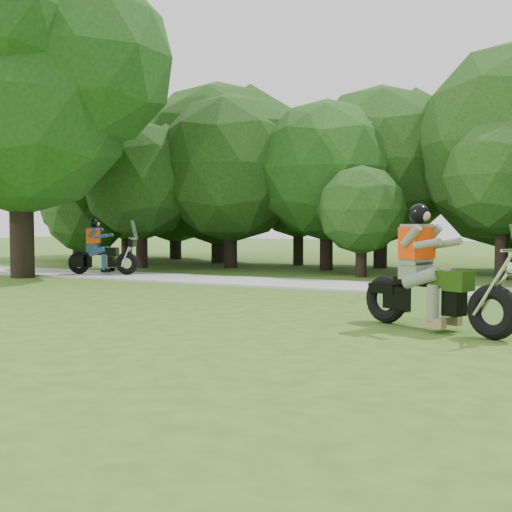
% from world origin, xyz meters
% --- Properties ---
extents(ground, '(100.00, 100.00, 0.00)m').
position_xyz_m(ground, '(0.00, 0.00, 0.00)').
color(ground, '#335E1A').
rests_on(ground, ground).
extents(walkway, '(60.00, 2.20, 0.06)m').
position_xyz_m(walkway, '(0.00, 8.00, 0.03)').
color(walkway, '#AAAAA4').
rests_on(walkway, ground).
extents(tree_line, '(39.91, 11.95, 7.84)m').
position_xyz_m(tree_line, '(1.16, 14.81, 3.65)').
color(tree_line, black).
rests_on(tree_line, ground).
extents(big_tree_west, '(8.64, 6.56, 9.96)m').
position_xyz_m(big_tree_west, '(-10.54, 6.85, 5.76)').
color(big_tree_west, black).
rests_on(big_tree_west, ground).
extents(chopper_motorcycle, '(2.53, 1.49, 1.88)m').
position_xyz_m(chopper_motorcycle, '(1.93, 2.55, 0.70)').
color(chopper_motorcycle, black).
rests_on(chopper_motorcycle, ground).
extents(touring_motorcycle, '(2.13, 1.12, 1.66)m').
position_xyz_m(touring_motorcycle, '(-8.81, 7.83, 0.66)').
color(touring_motorcycle, black).
rests_on(touring_motorcycle, walkway).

